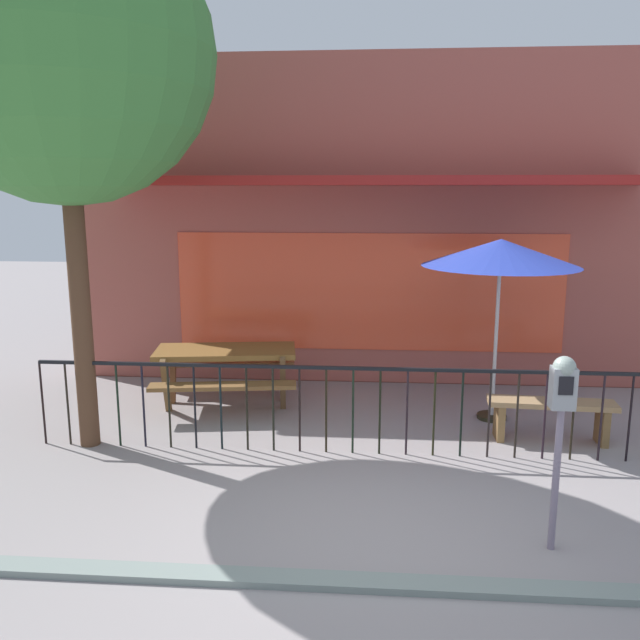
{
  "coord_description": "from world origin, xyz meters",
  "views": [
    {
      "loc": [
        0.01,
        -4.83,
        2.8
      ],
      "look_at": [
        -0.53,
        2.19,
        1.39
      ],
      "focal_mm": 36.38,
      "sensor_mm": 36.0,
      "label": 1
    }
  ],
  "objects_px": {
    "picnic_table_left": "(226,361)",
    "parking_meter_near": "(562,402)",
    "street_tree": "(62,52)",
    "patio_bench": "(551,412)",
    "patio_umbrella": "(501,254)"
  },
  "relations": [
    {
      "from": "picnic_table_left",
      "to": "patio_bench",
      "type": "relative_size",
      "value": 1.39
    },
    {
      "from": "picnic_table_left",
      "to": "patio_bench",
      "type": "height_order",
      "value": "picnic_table_left"
    },
    {
      "from": "parking_meter_near",
      "to": "street_tree",
      "type": "xyz_separation_m",
      "value": [
        -4.57,
        1.82,
        2.94
      ]
    },
    {
      "from": "picnic_table_left",
      "to": "parking_meter_near",
      "type": "distance_m",
      "value": 4.68
    },
    {
      "from": "patio_umbrella",
      "to": "patio_bench",
      "type": "distance_m",
      "value": 1.92
    },
    {
      "from": "patio_bench",
      "to": "parking_meter_near",
      "type": "distance_m",
      "value": 2.53
    },
    {
      "from": "patio_umbrella",
      "to": "parking_meter_near",
      "type": "xyz_separation_m",
      "value": [
        -0.08,
        -3.01,
        -0.84
      ]
    },
    {
      "from": "street_tree",
      "to": "patio_bench",
      "type": "bearing_deg",
      "value": 5.39
    },
    {
      "from": "patio_bench",
      "to": "street_tree",
      "type": "relative_size",
      "value": 0.25
    },
    {
      "from": "picnic_table_left",
      "to": "parking_meter_near",
      "type": "xyz_separation_m",
      "value": [
        3.33,
        -3.23,
        0.61
      ]
    },
    {
      "from": "picnic_table_left",
      "to": "street_tree",
      "type": "relative_size",
      "value": 0.35
    },
    {
      "from": "picnic_table_left",
      "to": "patio_umbrella",
      "type": "height_order",
      "value": "patio_umbrella"
    },
    {
      "from": "parking_meter_near",
      "to": "patio_umbrella",
      "type": "bearing_deg",
      "value": 88.54
    },
    {
      "from": "patio_umbrella",
      "to": "parking_meter_near",
      "type": "height_order",
      "value": "patio_umbrella"
    },
    {
      "from": "picnic_table_left",
      "to": "parking_meter_near",
      "type": "relative_size",
      "value": 1.25
    }
  ]
}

